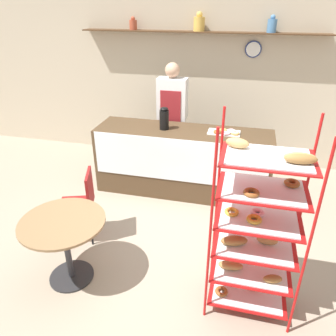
{
  "coord_description": "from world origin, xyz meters",
  "views": [
    {
      "loc": [
        0.81,
        -2.8,
        2.54
      ],
      "look_at": [
        0.0,
        0.47,
        0.8
      ],
      "focal_mm": 35.0,
      "sensor_mm": 36.0,
      "label": 1
    }
  ],
  "objects_px": {
    "pastry_rack": "(256,229)",
    "cafe_table": "(65,235)",
    "cafe_chair": "(83,199)",
    "donut_tray_counter": "(227,132)",
    "person_worker": "(172,116)",
    "coffee_carafe": "(164,119)"
  },
  "relations": [
    {
      "from": "pastry_rack",
      "to": "cafe_table",
      "type": "height_order",
      "value": "pastry_rack"
    },
    {
      "from": "pastry_rack",
      "to": "cafe_chair",
      "type": "xyz_separation_m",
      "value": [
        -1.88,
        0.54,
        -0.33
      ]
    },
    {
      "from": "pastry_rack",
      "to": "donut_tray_counter",
      "type": "height_order",
      "value": "pastry_rack"
    },
    {
      "from": "cafe_chair",
      "to": "person_worker",
      "type": "bearing_deg",
      "value": 142.1
    },
    {
      "from": "pastry_rack",
      "to": "cafe_chair",
      "type": "relative_size",
      "value": 2.1
    },
    {
      "from": "person_worker",
      "to": "coffee_carafe",
      "type": "distance_m",
      "value": 0.53
    },
    {
      "from": "person_worker",
      "to": "cafe_chair",
      "type": "height_order",
      "value": "person_worker"
    },
    {
      "from": "pastry_rack",
      "to": "cafe_table",
      "type": "xyz_separation_m",
      "value": [
        -1.75,
        -0.11,
        -0.31
      ]
    },
    {
      "from": "donut_tray_counter",
      "to": "person_worker",
      "type": "bearing_deg",
      "value": 150.53
    },
    {
      "from": "cafe_chair",
      "to": "donut_tray_counter",
      "type": "distance_m",
      "value": 2.04
    },
    {
      "from": "pastry_rack",
      "to": "person_worker",
      "type": "distance_m",
      "value": 2.69
    },
    {
      "from": "person_worker",
      "to": "cafe_chair",
      "type": "distance_m",
      "value": 1.98
    },
    {
      "from": "person_worker",
      "to": "coffee_carafe",
      "type": "relative_size",
      "value": 5.64
    },
    {
      "from": "cafe_table",
      "to": "cafe_chair",
      "type": "xyz_separation_m",
      "value": [
        -0.14,
        0.64,
        -0.02
      ]
    },
    {
      "from": "cafe_table",
      "to": "coffee_carafe",
      "type": "distance_m",
      "value": 2.1
    },
    {
      "from": "person_worker",
      "to": "cafe_table",
      "type": "bearing_deg",
      "value": -100.87
    },
    {
      "from": "pastry_rack",
      "to": "cafe_table",
      "type": "relative_size",
      "value": 2.23
    },
    {
      "from": "pastry_rack",
      "to": "person_worker",
      "type": "relative_size",
      "value": 1.02
    },
    {
      "from": "cafe_table",
      "to": "cafe_chair",
      "type": "bearing_deg",
      "value": 102.01
    },
    {
      "from": "pastry_rack",
      "to": "donut_tray_counter",
      "type": "xyz_separation_m",
      "value": [
        -0.41,
        1.88,
        0.12
      ]
    },
    {
      "from": "pastry_rack",
      "to": "donut_tray_counter",
      "type": "relative_size",
      "value": 4.2
    },
    {
      "from": "person_worker",
      "to": "donut_tray_counter",
      "type": "bearing_deg",
      "value": -29.47
    }
  ]
}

